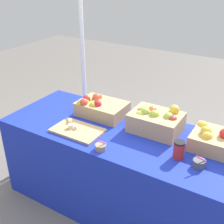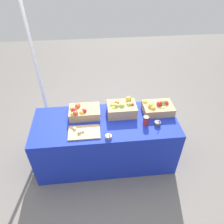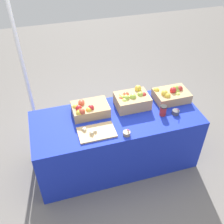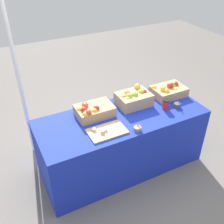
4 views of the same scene
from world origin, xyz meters
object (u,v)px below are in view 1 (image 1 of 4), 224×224
object	(u,v)px
apple_crate_left	(222,141)
coffee_cup	(179,150)
cutting_board_front	(77,130)
sample_bowl_mid	(101,147)
sample_bowl_near	(199,163)
tent_pole	(82,45)
apple_crate_middle	(155,120)
apple_crate_right	(100,107)

from	to	relation	value
apple_crate_left	coffee_cup	world-z (taller)	apple_crate_left
cutting_board_front	sample_bowl_mid	world-z (taller)	sample_bowl_mid
cutting_board_front	apple_crate_left	bearing A→B (deg)	17.56
sample_bowl_mid	sample_bowl_near	bearing A→B (deg)	14.35
apple_crate_left	sample_bowl_mid	distance (m)	0.84
sample_bowl_mid	tent_pole	distance (m)	1.46
apple_crate_middle	tent_pole	bearing A→B (deg)	151.38
apple_crate_right	tent_pole	size ratio (longest dim) A/B	0.18
sample_bowl_near	tent_pole	xyz separation A→B (m)	(-1.57, 0.90, 0.36)
apple_crate_right	tent_pole	bearing A→B (deg)	135.10
apple_crate_right	sample_bowl_near	bearing A→B (deg)	-16.48
apple_crate_left	coffee_cup	distance (m)	0.33
sample_bowl_near	coffee_cup	xyz separation A→B (m)	(-0.15, 0.03, 0.04)
coffee_cup	tent_pole	bearing A→B (deg)	148.34
sample_bowl_near	cutting_board_front	bearing A→B (deg)	-177.09
sample_bowl_near	coffee_cup	distance (m)	0.15
coffee_cup	sample_bowl_near	bearing A→B (deg)	-10.48
apple_crate_left	sample_bowl_mid	xyz separation A→B (m)	(-0.71, -0.44, -0.05)
sample_bowl_mid	coffee_cup	size ratio (longest dim) A/B	0.81
apple_crate_left	apple_crate_middle	xyz separation A→B (m)	(-0.50, 0.01, 0.02)
cutting_board_front	apple_crate_right	bearing A→B (deg)	91.22
apple_crate_middle	cutting_board_front	size ratio (longest dim) A/B	0.99
cutting_board_front	coffee_cup	distance (m)	0.79
apple_crate_middle	cutting_board_front	distance (m)	0.61
tent_pole	apple_crate_middle	bearing A→B (deg)	-28.62
apple_crate_middle	apple_crate_right	size ratio (longest dim) A/B	0.95
apple_crate_right	sample_bowl_mid	distance (m)	0.54
coffee_cup	tent_pole	size ratio (longest dim) A/B	0.06
sample_bowl_mid	apple_crate_middle	bearing A→B (deg)	64.56
sample_bowl_near	tent_pole	bearing A→B (deg)	150.05
apple_crate_left	apple_crate_right	world-z (taller)	apple_crate_left
coffee_cup	apple_crate_middle	bearing A→B (deg)	137.85
apple_crate_left	sample_bowl_mid	bearing A→B (deg)	-148.65
coffee_cup	apple_crate_left	bearing A→B (deg)	47.73
cutting_board_front	sample_bowl_mid	bearing A→B (deg)	-21.61
sample_bowl_mid	tent_pole	size ratio (longest dim) A/B	0.04
apple_crate_left	cutting_board_front	size ratio (longest dim) A/B	1.04
cutting_board_front	sample_bowl_mid	distance (m)	0.32
cutting_board_front	sample_bowl_near	world-z (taller)	sample_bowl_near
apple_crate_middle	tent_pole	world-z (taller)	tent_pole
cutting_board_front	coffee_cup	bearing A→B (deg)	5.43
coffee_cup	tent_pole	xyz separation A→B (m)	(-1.42, 0.88, 0.32)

